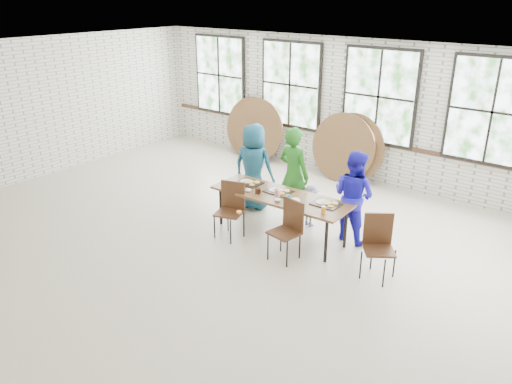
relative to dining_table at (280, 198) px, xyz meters
The scene contains 11 objects.
room 3.48m from the dining_table, 88.68° to the left, with size 12.00×12.00×12.00m.
dining_table is the anchor object (origin of this frame).
chair_near_left 0.84m from the dining_table, 141.93° to the right, with size 0.53×0.52×0.95m.
chair_near_right 0.78m from the dining_table, 44.22° to the right, with size 0.48×0.47×0.95m.
chair_spare 1.86m from the dining_table, ahead, with size 0.58×0.58×0.95m.
adult_teal 1.28m from the dining_table, 149.32° to the left, with size 0.80×0.52×1.64m, color #1C526D.
adult_green 0.70m from the dining_table, 106.22° to the left, with size 0.63×0.41×1.73m, color #23711E.
toddler 0.74m from the dining_table, 74.06° to the left, with size 0.49×0.28×0.75m, color #162047.
adult_blue 1.20m from the dining_table, 33.01° to the left, with size 0.75×0.58×1.54m, color #221CC9.
tabletop_clutter 0.12m from the dining_table, 19.57° to the right, with size 1.99×0.60×0.11m.
round_tops_leaning 3.51m from the dining_table, 119.57° to the left, with size 4.30×0.45×1.49m.
Camera 1 is at (4.37, -5.08, 3.90)m, focal length 35.00 mm.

